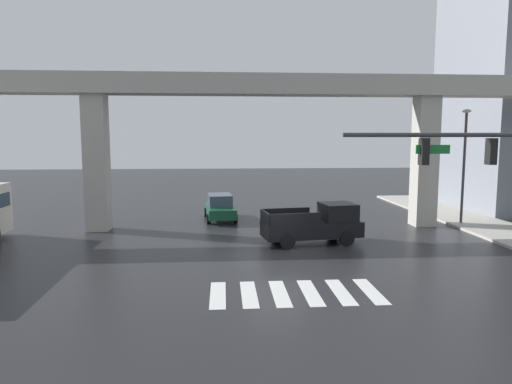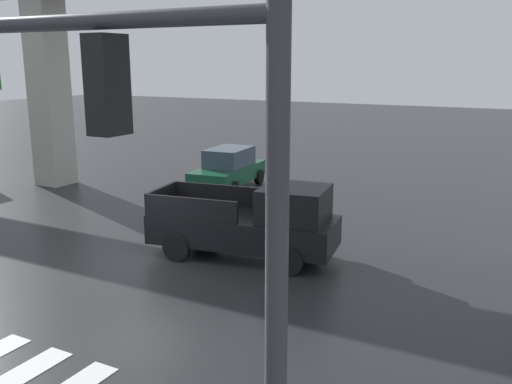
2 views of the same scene
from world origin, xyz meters
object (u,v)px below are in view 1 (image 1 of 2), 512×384
(sedan_dark_green, at_px, (220,207))
(street_lamp_mid_block, at_px, (465,153))
(traffic_signal_mast, at_px, (486,173))
(pickup_truck, at_px, (317,225))

(sedan_dark_green, relative_size, street_lamp_mid_block, 0.61)
(traffic_signal_mast, distance_m, street_lamp_mid_block, 15.04)
(pickup_truck, height_order, sedan_dark_green, pickup_truck)
(traffic_signal_mast, bearing_deg, sedan_dark_green, 117.61)
(traffic_signal_mast, bearing_deg, street_lamp_mid_block, 63.93)
(pickup_truck, bearing_deg, traffic_signal_mast, -69.27)
(street_lamp_mid_block, bearing_deg, traffic_signal_mast, -116.07)
(sedan_dark_green, distance_m, traffic_signal_mast, 18.90)
(pickup_truck, distance_m, sedan_dark_green, 8.82)
(pickup_truck, xyz_separation_m, traffic_signal_mast, (3.50, -9.26, 3.39))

